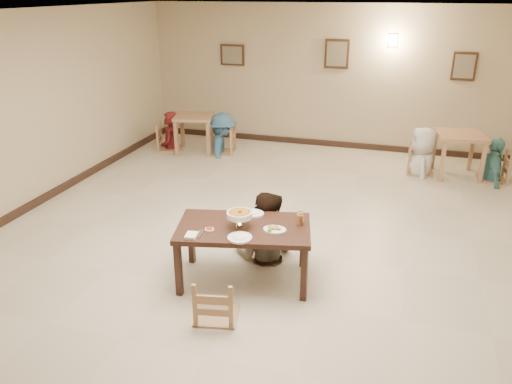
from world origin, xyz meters
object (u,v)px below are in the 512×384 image
(curry_warmer, at_px, (239,215))
(bg_diner_d, at_px, (499,138))
(bg_diner_b, at_px, (222,113))
(bg_diner_c, at_px, (425,127))
(drink_glass, at_px, (300,219))
(bg_chair_rl, at_px, (423,147))
(bg_chair_rr, at_px, (496,154))
(main_diner, at_px, (265,193))
(main_table, at_px, (244,232))
(bg_table_right, at_px, (460,141))
(bg_table_left, at_px, (194,122))
(bg_chair_lr, at_px, (222,128))
(bg_chair_ll, at_px, (169,125))
(chair_far, at_px, (264,223))
(bg_diner_a, at_px, (168,112))
(chair_near, at_px, (216,278))

(curry_warmer, xyz_separation_m, bg_diner_d, (3.34, 4.55, -0.07))
(bg_diner_b, bearing_deg, bg_diner_c, -109.52)
(curry_warmer, distance_m, drink_glass, 0.71)
(bg_chair_rl, distance_m, bg_diner_b, 4.06)
(bg_chair_rl, bearing_deg, bg_chair_rr, -91.51)
(main_diner, bearing_deg, bg_diner_c, -119.46)
(main_table, xyz_separation_m, bg_table_right, (2.68, 4.57, 0.04))
(main_diner, distance_m, drink_glass, 0.69)
(bg_table_left, height_order, bg_chair_lr, bg_chair_lr)
(bg_chair_ll, bearing_deg, bg_diner_c, -107.67)
(main_diner, bearing_deg, bg_chair_ll, -52.81)
(chair_far, height_order, bg_chair_ll, bg_chair_ll)
(bg_diner_a, distance_m, bg_diner_b, 1.18)
(bg_diner_a, bearing_deg, chair_far, 21.84)
(curry_warmer, xyz_separation_m, bg_diner_b, (-1.96, 4.68, -0.01))
(curry_warmer, relative_size, bg_diner_a, 0.20)
(bg_table_left, xyz_separation_m, bg_diner_b, (0.59, 0.07, 0.21))
(main_diner, relative_size, bg_diner_b, 1.03)
(main_diner, bearing_deg, bg_chair_lr, -65.14)
(bg_chair_lr, height_order, bg_chair_rr, bg_chair_lr)
(bg_chair_rr, bearing_deg, bg_table_right, -97.16)
(chair_far, xyz_separation_m, bg_chair_lr, (-2.04, 3.94, 0.10))
(chair_near, distance_m, bg_chair_rl, 5.72)
(main_diner, relative_size, bg_chair_lr, 1.65)
(bg_diner_c, bearing_deg, bg_chair_rl, 145.51)
(bg_table_left, bearing_deg, chair_near, -64.70)
(main_table, relative_size, bg_diner_a, 1.02)
(bg_chair_lr, bearing_deg, bg_chair_rr, 79.76)
(bg_table_right, xyz_separation_m, bg_chair_lr, (-4.67, 0.08, -0.14))
(curry_warmer, xyz_separation_m, drink_glass, (0.65, 0.27, -0.08))
(main_diner, height_order, bg_chair_rr, main_diner)
(bg_diner_d, bearing_deg, bg_chair_lr, 83.31)
(bg_table_left, bearing_deg, bg_chair_rr, -0.62)
(curry_warmer, distance_m, bg_diner_b, 5.08)
(bg_chair_lr, xyz_separation_m, bg_diner_a, (-1.18, -0.08, 0.29))
(bg_table_right, xyz_separation_m, bg_diner_b, (-4.67, 0.08, 0.18))
(bg_chair_rr, xyz_separation_m, bg_diner_b, (-5.30, 0.13, 0.35))
(chair_near, bearing_deg, bg_chair_lr, -81.30)
(chair_near, xyz_separation_m, bg_chair_lr, (-1.94, 5.42, 0.06))
(bg_table_left, bearing_deg, chair_far, -55.77)
(main_diner, bearing_deg, main_table, 81.16)
(chair_near, relative_size, drink_glass, 6.11)
(curry_warmer, relative_size, bg_diner_d, 0.21)
(bg_chair_lr, bearing_deg, bg_diner_c, 79.73)
(bg_table_right, relative_size, bg_chair_rr, 0.93)
(main_diner, height_order, bg_diner_a, main_diner)
(main_diner, xyz_separation_m, bg_chair_ll, (-3.25, 3.91, -0.35))
(chair_near, height_order, drink_glass, chair_near)
(drink_glass, distance_m, bg_diner_b, 5.13)
(bg_diner_d, bearing_deg, bg_table_left, 84.14)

